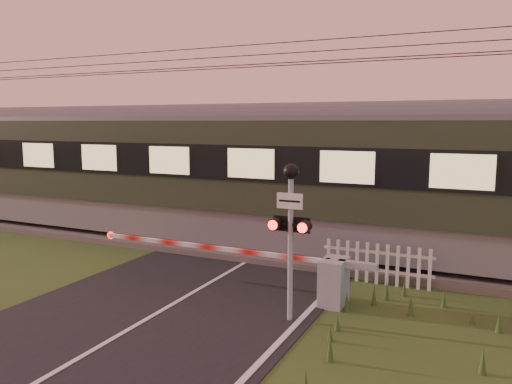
% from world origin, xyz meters
% --- Properties ---
extents(ground, '(160.00, 160.00, 0.00)m').
position_xyz_m(ground, '(0.00, 0.00, 0.00)').
color(ground, '#2B481B').
rests_on(ground, ground).
extents(road, '(6.00, 140.00, 0.03)m').
position_xyz_m(road, '(0.02, -0.23, 0.01)').
color(road, black).
rests_on(road, ground).
extents(track_bed, '(140.00, 3.40, 0.39)m').
position_xyz_m(track_bed, '(0.00, 6.50, 0.07)').
color(track_bed, '#47423D').
rests_on(track_bed, ground).
extents(overhead_wires, '(120.00, 0.62, 0.62)m').
position_xyz_m(overhead_wires, '(0.00, 6.50, 5.72)').
color(overhead_wires, black).
rests_on(overhead_wires, ground).
extents(boom_gate, '(7.02, 0.77, 1.02)m').
position_xyz_m(boom_gate, '(2.70, 2.83, 0.57)').
color(boom_gate, gray).
rests_on(boom_gate, ground).
extents(crossing_signal, '(0.79, 0.34, 3.09)m').
position_xyz_m(crossing_signal, '(2.55, 1.63, 2.12)').
color(crossing_signal, gray).
rests_on(crossing_signal, ground).
extents(picket_fence, '(2.65, 0.08, 0.98)m').
position_xyz_m(picket_fence, '(3.64, 4.60, 0.50)').
color(picket_fence, silver).
rests_on(picket_fence, ground).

